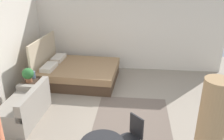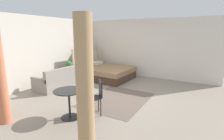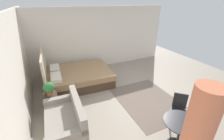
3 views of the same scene
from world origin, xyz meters
The scene contains 11 objects.
ground_plane centered at (0.00, 0.00, -0.01)m, with size 8.88×9.12×0.02m, color gray.
wall_back centered at (0.00, 3.06, 1.29)m, with size 8.88×0.12×2.59m, color silver.
wall_right centered at (2.94, 0.00, 1.29)m, with size 0.12×6.12×2.59m, color silver.
area_rug centered at (-0.24, -0.24, 0.00)m, with size 2.17×1.68×0.01m, color #66564C.
bed centered at (1.71, 1.47, 0.29)m, with size 1.87×2.31×1.32m.
couch centered at (-0.36, 2.20, 0.26)m, with size 1.44×0.86×0.77m.
nightstand centered at (0.66, 2.46, 0.24)m, with size 0.54×0.37×0.48m.
potted_plant centered at (0.56, 2.45, 0.69)m, with size 0.29×0.29×0.38m.
vase centered at (0.78, 2.43, 0.57)m, with size 0.13×0.13×0.19m.
balcony_table centered at (-1.80, 0.20, 0.48)m, with size 0.70×0.70×0.68m.
cafe_chair_near_window centered at (-1.33, -0.27, 0.51)m, with size 0.54×0.54×0.85m.
Camera 3 is at (-3.24, 2.35, 2.82)m, focal length 24.19 mm.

